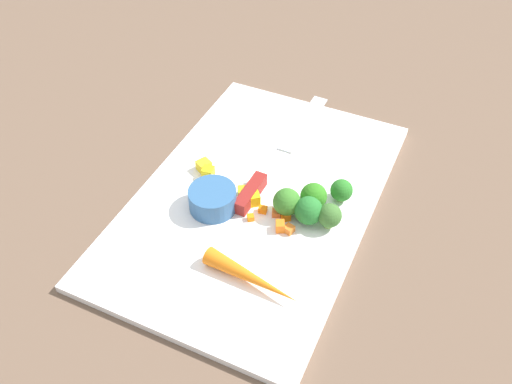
% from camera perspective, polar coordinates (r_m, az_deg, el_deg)
% --- Properties ---
extents(ground_plane, '(4.00, 4.00, 0.00)m').
position_cam_1_polar(ground_plane, '(0.85, 0.00, -1.06)').
color(ground_plane, brown).
extents(cutting_board, '(0.52, 0.34, 0.01)m').
position_cam_1_polar(cutting_board, '(0.84, 0.00, -0.77)').
color(cutting_board, white).
rests_on(cutting_board, ground_plane).
extents(prep_bowl, '(0.07, 0.07, 0.03)m').
position_cam_1_polar(prep_bowl, '(0.81, -4.47, -0.74)').
color(prep_bowl, '#315D8E').
rests_on(prep_bowl, cutting_board).
extents(chef_knife, '(0.32, 0.03, 0.02)m').
position_cam_1_polar(chef_knife, '(0.87, 1.14, 2.17)').
color(chef_knife, silver).
rests_on(chef_knife, cutting_board).
extents(whole_carrot, '(0.04, 0.14, 0.03)m').
position_cam_1_polar(whole_carrot, '(0.72, -0.48, -8.78)').
color(whole_carrot, orange).
rests_on(whole_carrot, cutting_board).
extents(carrot_dice_0, '(0.02, 0.02, 0.01)m').
position_cam_1_polar(carrot_dice_0, '(0.81, 2.08, -2.14)').
color(carrot_dice_0, orange).
rests_on(carrot_dice_0, cutting_board).
extents(carrot_dice_1, '(0.01, 0.01, 0.01)m').
position_cam_1_polar(carrot_dice_1, '(0.80, -0.56, -2.63)').
color(carrot_dice_1, orange).
rests_on(carrot_dice_1, cutting_board).
extents(carrot_dice_2, '(0.02, 0.02, 0.01)m').
position_cam_1_polar(carrot_dice_2, '(0.79, 2.49, -3.52)').
color(carrot_dice_2, orange).
rests_on(carrot_dice_2, cutting_board).
extents(carrot_dice_3, '(0.01, 0.01, 0.01)m').
position_cam_1_polar(carrot_dice_3, '(0.81, 0.71, -1.82)').
color(carrot_dice_3, orange).
rests_on(carrot_dice_3, cutting_board).
extents(carrot_dice_4, '(0.02, 0.02, 0.01)m').
position_cam_1_polar(carrot_dice_4, '(0.80, 3.04, -2.37)').
color(carrot_dice_4, orange).
rests_on(carrot_dice_4, cutting_board).
extents(carrot_dice_5, '(0.02, 0.02, 0.01)m').
position_cam_1_polar(carrot_dice_5, '(0.79, 3.41, -3.83)').
color(carrot_dice_5, orange).
rests_on(carrot_dice_5, cutting_board).
extents(pepper_dice_0, '(0.03, 0.03, 0.02)m').
position_cam_1_polar(pepper_dice_0, '(0.88, -5.37, 2.70)').
color(pepper_dice_0, yellow).
rests_on(pepper_dice_0, cutting_board).
extents(pepper_dice_1, '(0.02, 0.02, 0.02)m').
position_cam_1_polar(pepper_dice_1, '(0.87, -4.93, 2.02)').
color(pepper_dice_1, yellow).
rests_on(pepper_dice_1, cutting_board).
extents(pepper_dice_2, '(0.03, 0.03, 0.02)m').
position_cam_1_polar(pepper_dice_2, '(0.82, -0.65, -0.62)').
color(pepper_dice_2, yellow).
rests_on(pepper_dice_2, cutting_board).
extents(pepper_dice_3, '(0.02, 0.02, 0.02)m').
position_cam_1_polar(pepper_dice_3, '(0.83, -1.24, -0.12)').
color(pepper_dice_3, yellow).
rests_on(pepper_dice_3, cutting_board).
extents(broccoli_floret_0, '(0.04, 0.04, 0.04)m').
position_cam_1_polar(broccoli_floret_0, '(0.80, 3.18, -1.06)').
color(broccoli_floret_0, '#95AD61').
rests_on(broccoli_floret_0, cutting_board).
extents(broccoli_floret_1, '(0.03, 0.03, 0.04)m').
position_cam_1_polar(broccoli_floret_1, '(0.79, 7.56, -2.43)').
color(broccoli_floret_1, '#8DC35C').
rests_on(broccoli_floret_1, cutting_board).
extents(broccoli_floret_2, '(0.04, 0.04, 0.04)m').
position_cam_1_polar(broccoli_floret_2, '(0.81, 5.92, -0.45)').
color(broccoli_floret_2, '#91B758').
rests_on(broccoli_floret_2, cutting_board).
extents(broccoli_floret_3, '(0.03, 0.03, 0.04)m').
position_cam_1_polar(broccoli_floret_3, '(0.83, 8.76, 0.15)').
color(broccoli_floret_3, '#91B059').
rests_on(broccoli_floret_3, cutting_board).
extents(broccoli_floret_4, '(0.04, 0.04, 0.04)m').
position_cam_1_polar(broccoli_floret_4, '(0.79, 5.41, -1.93)').
color(broccoli_floret_4, '#81B56A').
rests_on(broccoli_floret_4, cutting_board).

